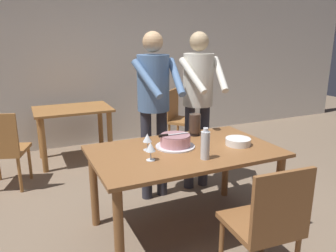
{
  "coord_description": "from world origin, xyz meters",
  "views": [
    {
      "loc": [
        -1.21,
        -2.31,
        1.67
      ],
      "look_at": [
        -0.04,
        0.24,
        0.9
      ],
      "focal_mm": 35.05,
      "sensor_mm": 36.0,
      "label": 1
    }
  ],
  "objects_px": {
    "water_bottle": "(205,145)",
    "background_table": "(73,120)",
    "cake_on_platter": "(175,141)",
    "plate_stack": "(238,142)",
    "cake_knife": "(168,135)",
    "main_dining_table": "(184,161)",
    "chair_near_side": "(267,222)",
    "wine_glass_near": "(147,138)",
    "person_standing_beside": "(198,94)",
    "hurricane_lamp": "(195,124)",
    "person_cutting_cake": "(154,98)",
    "wine_glass_far": "(151,148)",
    "background_chair_0": "(180,117)",
    "background_chair_1": "(3,148)"
  },
  "relations": [
    {
      "from": "water_bottle",
      "to": "background_table",
      "type": "height_order",
      "value": "water_bottle"
    },
    {
      "from": "cake_on_platter",
      "to": "plate_stack",
      "type": "distance_m",
      "value": 0.56
    },
    {
      "from": "cake_knife",
      "to": "water_bottle",
      "type": "bearing_deg",
      "value": -66.0
    },
    {
      "from": "main_dining_table",
      "to": "chair_near_side",
      "type": "relative_size",
      "value": 1.73
    },
    {
      "from": "wine_glass_near",
      "to": "chair_near_side",
      "type": "xyz_separation_m",
      "value": [
        0.47,
        -0.96,
        -0.36
      ]
    },
    {
      "from": "plate_stack",
      "to": "person_standing_beside",
      "type": "xyz_separation_m",
      "value": [
        0.04,
        0.79,
        0.3
      ]
    },
    {
      "from": "main_dining_table",
      "to": "person_standing_beside",
      "type": "bearing_deg",
      "value": 53.44
    },
    {
      "from": "hurricane_lamp",
      "to": "chair_near_side",
      "type": "relative_size",
      "value": 0.23
    },
    {
      "from": "main_dining_table",
      "to": "person_cutting_cake",
      "type": "bearing_deg",
      "value": 89.79
    },
    {
      "from": "wine_glass_far",
      "to": "hurricane_lamp",
      "type": "xyz_separation_m",
      "value": [
        0.63,
        0.44,
        0.0
      ]
    },
    {
      "from": "background_table",
      "to": "person_standing_beside",
      "type": "bearing_deg",
      "value": -51.97
    },
    {
      "from": "cake_knife",
      "to": "background_chair_0",
      "type": "relative_size",
      "value": 0.3
    },
    {
      "from": "main_dining_table",
      "to": "hurricane_lamp",
      "type": "relative_size",
      "value": 7.4
    },
    {
      "from": "wine_glass_far",
      "to": "background_table",
      "type": "bearing_deg",
      "value": 96.08
    },
    {
      "from": "hurricane_lamp",
      "to": "background_chair_0",
      "type": "relative_size",
      "value": 0.23
    },
    {
      "from": "water_bottle",
      "to": "person_cutting_cake",
      "type": "bearing_deg",
      "value": 92.45
    },
    {
      "from": "main_dining_table",
      "to": "cake_knife",
      "type": "bearing_deg",
      "value": 140.55
    },
    {
      "from": "cake_knife",
      "to": "person_standing_beside",
      "type": "xyz_separation_m",
      "value": [
        0.64,
        0.62,
        0.21
      ]
    },
    {
      "from": "hurricane_lamp",
      "to": "chair_near_side",
      "type": "height_order",
      "value": "hurricane_lamp"
    },
    {
      "from": "main_dining_table",
      "to": "wine_glass_far",
      "type": "xyz_separation_m",
      "value": [
        -0.35,
        -0.11,
        0.21
      ]
    },
    {
      "from": "background_table",
      "to": "plate_stack",
      "type": "bearing_deg",
      "value": -64.22
    },
    {
      "from": "cake_knife",
      "to": "plate_stack",
      "type": "bearing_deg",
      "value": -16.69
    },
    {
      "from": "person_standing_beside",
      "to": "plate_stack",
      "type": "bearing_deg",
      "value": -93.14
    },
    {
      "from": "cake_knife",
      "to": "wine_glass_near",
      "type": "height_order",
      "value": "wine_glass_near"
    },
    {
      "from": "wine_glass_far",
      "to": "cake_knife",
      "type": "bearing_deg",
      "value": 41.19
    },
    {
      "from": "plate_stack",
      "to": "hurricane_lamp",
      "type": "relative_size",
      "value": 1.05
    },
    {
      "from": "water_bottle",
      "to": "person_standing_beside",
      "type": "bearing_deg",
      "value": 63.48
    },
    {
      "from": "water_bottle",
      "to": "background_chair_1",
      "type": "distance_m",
      "value": 2.37
    },
    {
      "from": "cake_knife",
      "to": "person_standing_beside",
      "type": "height_order",
      "value": "person_standing_beside"
    },
    {
      "from": "plate_stack",
      "to": "background_chair_0",
      "type": "height_order",
      "value": "background_chair_0"
    },
    {
      "from": "hurricane_lamp",
      "to": "background_chair_0",
      "type": "distance_m",
      "value": 1.86
    },
    {
      "from": "cake_on_platter",
      "to": "background_chair_0",
      "type": "height_order",
      "value": "background_chair_0"
    },
    {
      "from": "background_chair_0",
      "to": "background_chair_1",
      "type": "distance_m",
      "value": 2.47
    },
    {
      "from": "person_cutting_cake",
      "to": "cake_knife",
      "type": "bearing_deg",
      "value": -101.36
    },
    {
      "from": "person_cutting_cake",
      "to": "wine_glass_far",
      "type": "bearing_deg",
      "value": -114.07
    },
    {
      "from": "wine_glass_near",
      "to": "person_standing_beside",
      "type": "distance_m",
      "value": 1.03
    },
    {
      "from": "person_cutting_cake",
      "to": "background_chair_1",
      "type": "height_order",
      "value": "person_cutting_cake"
    },
    {
      "from": "cake_knife",
      "to": "water_bottle",
      "type": "distance_m",
      "value": 0.39
    },
    {
      "from": "main_dining_table",
      "to": "plate_stack",
      "type": "height_order",
      "value": "plate_stack"
    },
    {
      "from": "cake_knife",
      "to": "background_chair_0",
      "type": "xyz_separation_m",
      "value": [
        1.09,
        1.92,
        -0.37
      ]
    },
    {
      "from": "cake_on_platter",
      "to": "person_cutting_cake",
      "type": "height_order",
      "value": "person_cutting_cake"
    },
    {
      "from": "wine_glass_far",
      "to": "cake_on_platter",
      "type": "bearing_deg",
      "value": 33.56
    },
    {
      "from": "wine_glass_far",
      "to": "hurricane_lamp",
      "type": "relative_size",
      "value": 0.69
    },
    {
      "from": "wine_glass_far",
      "to": "chair_near_side",
      "type": "bearing_deg",
      "value": -54.21
    },
    {
      "from": "cake_knife",
      "to": "wine_glass_near",
      "type": "xyz_separation_m",
      "value": [
        -0.17,
        0.02,
        -0.01
      ]
    },
    {
      "from": "plate_stack",
      "to": "wine_glass_near",
      "type": "xyz_separation_m",
      "value": [
        -0.77,
        0.2,
        0.07
      ]
    },
    {
      "from": "person_cutting_cake",
      "to": "chair_near_side",
      "type": "xyz_separation_m",
      "value": [
        0.18,
        -1.53,
        -0.58
      ]
    },
    {
      "from": "chair_near_side",
      "to": "wine_glass_near",
      "type": "bearing_deg",
      "value": 115.91
    },
    {
      "from": "cake_on_platter",
      "to": "main_dining_table",
      "type": "bearing_deg",
      "value": -64.82
    },
    {
      "from": "main_dining_table",
      "to": "background_chair_0",
      "type": "distance_m",
      "value": 2.25
    }
  ]
}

